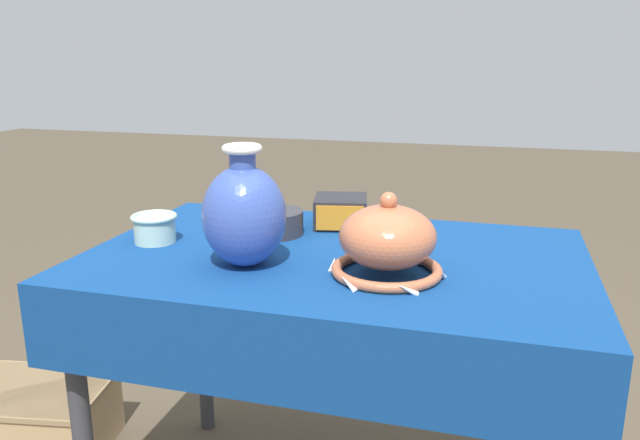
# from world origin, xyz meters

# --- Properties ---
(display_table) EXTENTS (1.12, 0.72, 0.73)m
(display_table) POSITION_xyz_m (0.00, -0.01, 0.65)
(display_table) COLOR #38383D
(display_table) RESTS_ON ground_plane
(vase_tall_bulbous) EXTENTS (0.18, 0.18, 0.26)m
(vase_tall_bulbous) POSITION_xyz_m (-0.17, -0.13, 0.84)
(vase_tall_bulbous) COLOR #3851A8
(vase_tall_bulbous) RESTS_ON display_table
(vase_dome_bell) EXTENTS (0.24, 0.23, 0.18)m
(vase_dome_bell) POSITION_xyz_m (0.14, -0.11, 0.80)
(vase_dome_bell) COLOR #BC6642
(vase_dome_bell) RESTS_ON display_table
(mosaic_tile_box) EXTENTS (0.16, 0.17, 0.08)m
(mosaic_tile_box) POSITION_xyz_m (-0.05, 0.23, 0.77)
(mosaic_tile_box) COLOR #232328
(mosaic_tile_box) RESTS_ON display_table
(pot_squat_charcoal) EXTENTS (0.15, 0.15, 0.06)m
(pot_squat_charcoal) POSITION_xyz_m (-0.19, 0.11, 0.76)
(pot_squat_charcoal) COLOR #2D2D33
(pot_squat_charcoal) RESTS_ON display_table
(cup_wide_celadon) EXTENTS (0.11, 0.11, 0.07)m
(cup_wide_celadon) POSITION_xyz_m (-0.44, -0.04, 0.76)
(cup_wide_celadon) COLOR #A8CCB7
(cup_wide_celadon) RESTS_ON display_table
(wooden_crate) EXTENTS (0.47, 0.38, 0.21)m
(wooden_crate) POSITION_xyz_m (-0.94, 0.05, 0.11)
(wooden_crate) COLOR tan
(wooden_crate) RESTS_ON ground_plane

